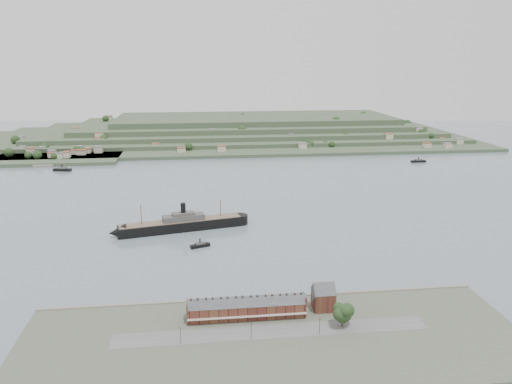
{
  "coord_description": "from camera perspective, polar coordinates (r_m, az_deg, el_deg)",
  "views": [
    {
      "loc": [
        -30.87,
        -377.07,
        118.56
      ],
      "look_at": [
        18.25,
        30.0,
        9.51
      ],
      "focal_mm": 35.0,
      "sensor_mm": 36.0,
      "label": 1
    }
  ],
  "objects": [
    {
      "name": "near_shore",
      "position": [
        225.81,
        2.08,
        -16.49
      ],
      "size": [
        220.0,
        80.0,
        2.6
      ],
      "color": "#4C5142",
      "rests_on": "ground"
    },
    {
      "name": "ferry_west",
      "position": [
        588.56,
        -21.26,
        2.42
      ],
      "size": [
        20.34,
        9.27,
        7.37
      ],
      "color": "black",
      "rests_on": "ground"
    },
    {
      "name": "steamship",
      "position": [
        361.21,
        -8.93,
        -3.71
      ],
      "size": [
        99.17,
        32.27,
        24.06
      ],
      "color": "black",
      "rests_on": "ground"
    },
    {
      "name": "tugboat",
      "position": [
        329.16,
        -6.41,
        -6.05
      ],
      "size": [
        13.44,
        7.93,
        5.88
      ],
      "color": "black",
      "rests_on": "ground"
    },
    {
      "name": "gabled_building",
      "position": [
        246.96,
        7.71,
        -11.8
      ],
      "size": [
        10.4,
        10.18,
        14.09
      ],
      "color": "#4D201B",
      "rests_on": "ground"
    },
    {
      "name": "terrace_row",
      "position": [
        237.94,
        -1.07,
        -13.11
      ],
      "size": [
        55.6,
        9.8,
        11.07
      ],
      "color": "#4D201B",
      "rests_on": "ground"
    },
    {
      "name": "far_peninsula",
      "position": [
        779.74,
        -2.51,
        7.02
      ],
      "size": [
        760.0,
        309.0,
        30.0
      ],
      "color": "#3A4E34",
      "rests_on": "ground"
    },
    {
      "name": "ferry_east",
      "position": [
        626.68,
        18.06,
        3.4
      ],
      "size": [
        17.91,
        5.53,
        6.66
      ],
      "color": "black",
      "rests_on": "ground"
    },
    {
      "name": "fig_tree",
      "position": [
        232.58,
        9.97,
        -13.42
      ],
      "size": [
        10.44,
        9.04,
        11.65
      ],
      "color": "#483221",
      "rests_on": "ground"
    },
    {
      "name": "ground",
      "position": [
        396.47,
        -2.1,
        -2.52
      ],
      "size": [
        1400.0,
        1400.0,
        0.0
      ],
      "primitive_type": "plane",
      "color": "slate",
      "rests_on": "ground"
    }
  ]
}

